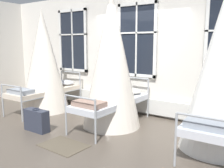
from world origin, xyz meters
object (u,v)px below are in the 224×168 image
Objects in this scene: cot_first at (44,62)px; cot_second at (111,62)px; suitcase_dark at (37,120)px; cot_third at (221,75)px.

cot_second reaches higher than cot_first.
cot_second is 5.02× the size of suitcase_dark.
cot_third is (2.13, 0.04, -0.12)m from cot_second.
cot_second reaches higher than suitcase_dark.
cot_first is 1.01× the size of cot_third.
cot_third is 3.53m from suitcase_dark.
cot_second is (2.15, -0.01, 0.10)m from cot_first.
cot_third is at bearing -90.89° from cot_first.
cot_first is at bearing 89.24° from cot_third.
cot_first is at bearing 90.07° from cot_second.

